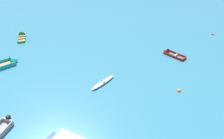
{
  "coord_description": "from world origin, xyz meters",
  "views": [
    {
      "loc": [
        1.71,
        -2.51,
        15.69
      ],
      "look_at": [
        0.0,
        20.53,
        0.15
      ],
      "focal_mm": 39.93,
      "sensor_mm": 36.0,
      "label": 1
    }
  ],
  "objects_px": {
    "rowboat_maroon_back_row_right": "(169,53)",
    "rowboat_turquoise_far_back": "(7,63)",
    "rowboat_green_outer_left": "(22,36)",
    "mooring_buoy_outer_edge": "(179,91)",
    "mooring_buoy_trailing": "(212,34)",
    "kayak_white_midfield_left": "(103,83)"
  },
  "relations": [
    {
      "from": "rowboat_maroon_back_row_right",
      "to": "rowboat_turquoise_far_back",
      "type": "distance_m",
      "value": 19.43
    },
    {
      "from": "rowboat_green_outer_left",
      "to": "rowboat_maroon_back_row_right",
      "type": "bearing_deg",
      "value": -9.54
    },
    {
      "from": "rowboat_turquoise_far_back",
      "to": "kayak_white_midfield_left",
      "type": "relative_size",
      "value": 1.38
    },
    {
      "from": "rowboat_maroon_back_row_right",
      "to": "rowboat_green_outer_left",
      "type": "xyz_separation_m",
      "value": [
        -20.1,
        3.38,
        -0.01
      ]
    },
    {
      "from": "rowboat_maroon_back_row_right",
      "to": "rowboat_turquoise_far_back",
      "type": "relative_size",
      "value": 0.73
    },
    {
      "from": "rowboat_green_outer_left",
      "to": "kayak_white_midfield_left",
      "type": "bearing_deg",
      "value": -38.94
    },
    {
      "from": "rowboat_turquoise_far_back",
      "to": "mooring_buoy_trailing",
      "type": "xyz_separation_m",
      "value": [
        25.86,
        9.88,
        -0.21
      ]
    },
    {
      "from": "mooring_buoy_outer_edge",
      "to": "rowboat_green_outer_left",
      "type": "bearing_deg",
      "value": 151.97
    },
    {
      "from": "kayak_white_midfield_left",
      "to": "mooring_buoy_outer_edge",
      "type": "distance_m",
      "value": 7.75
    },
    {
      "from": "rowboat_turquoise_far_back",
      "to": "mooring_buoy_trailing",
      "type": "height_order",
      "value": "rowboat_turquoise_far_back"
    },
    {
      "from": "rowboat_turquoise_far_back",
      "to": "mooring_buoy_outer_edge",
      "type": "bearing_deg",
      "value": -10.37
    },
    {
      "from": "rowboat_turquoise_far_back",
      "to": "mooring_buoy_outer_edge",
      "type": "xyz_separation_m",
      "value": [
        19.18,
        -3.51,
        -0.21
      ]
    },
    {
      "from": "kayak_white_midfield_left",
      "to": "mooring_buoy_trailing",
      "type": "bearing_deg",
      "value": 41.49
    },
    {
      "from": "mooring_buoy_outer_edge",
      "to": "mooring_buoy_trailing",
      "type": "distance_m",
      "value": 14.96
    },
    {
      "from": "rowboat_maroon_back_row_right",
      "to": "kayak_white_midfield_left",
      "type": "relative_size",
      "value": 1.01
    },
    {
      "from": "mooring_buoy_outer_edge",
      "to": "rowboat_turquoise_far_back",
      "type": "bearing_deg",
      "value": 169.63
    },
    {
      "from": "rowboat_maroon_back_row_right",
      "to": "rowboat_green_outer_left",
      "type": "height_order",
      "value": "rowboat_green_outer_left"
    },
    {
      "from": "rowboat_turquoise_far_back",
      "to": "rowboat_maroon_back_row_right",
      "type": "bearing_deg",
      "value": 11.55
    },
    {
      "from": "rowboat_maroon_back_row_right",
      "to": "rowboat_green_outer_left",
      "type": "distance_m",
      "value": 20.38
    },
    {
      "from": "mooring_buoy_outer_edge",
      "to": "mooring_buoy_trailing",
      "type": "xyz_separation_m",
      "value": [
        6.68,
        13.39,
        0.0
      ]
    },
    {
      "from": "rowboat_maroon_back_row_right",
      "to": "mooring_buoy_outer_edge",
      "type": "bearing_deg",
      "value": -88.86
    },
    {
      "from": "kayak_white_midfield_left",
      "to": "rowboat_maroon_back_row_right",
      "type": "bearing_deg",
      "value": 41.68
    }
  ]
}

